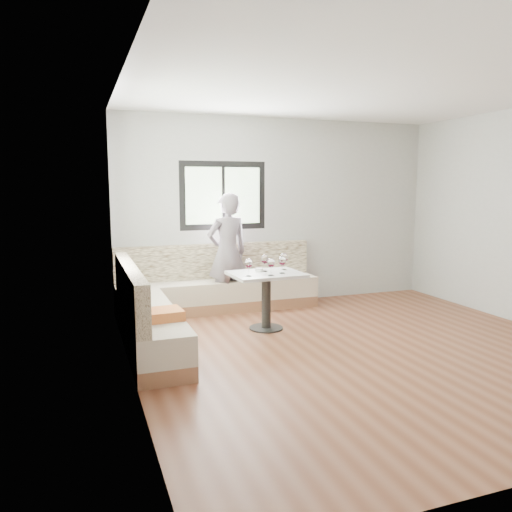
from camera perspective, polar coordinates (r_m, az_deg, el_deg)
The scene contains 10 objects.
room at distance 5.48m, azimuth 11.68°, elevation 3.84°, with size 5.01×5.01×2.81m.
banquette at distance 6.53m, azimuth -7.38°, elevation -5.00°, with size 2.90×2.80×0.95m.
table at distance 6.25m, azimuth 1.18°, elevation -3.55°, with size 0.90×0.72×0.72m.
person at distance 7.08m, azimuth -3.28°, elevation 0.34°, with size 0.62×0.41×1.70m, color slate.
olive_ramekin at distance 6.32m, azimuth 0.38°, elevation -1.57°, with size 0.10×0.10×0.04m.
wine_glass_a at distance 5.95m, azimuth -0.84°, elevation -0.90°, with size 0.10×0.10×0.22m.
wine_glass_b at distance 6.00m, azimuth 1.73°, elevation -0.84°, with size 0.10×0.10×0.22m.
wine_glass_c at distance 6.16m, azimuth 3.02°, elevation -0.60°, with size 0.10×0.10×0.22m.
wine_glass_d at distance 6.29m, azimuth 1.00°, elevation -0.42°, with size 0.10×0.10×0.22m.
wine_glass_e at distance 6.43m, azimuth 3.25°, elevation -0.24°, with size 0.10×0.10×0.22m.
Camera 1 is at (-2.93, -4.59, 1.81)m, focal length 35.00 mm.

